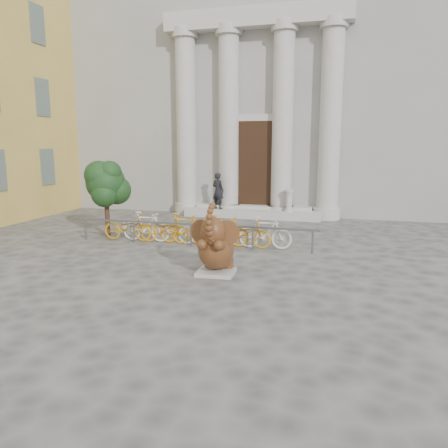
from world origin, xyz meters
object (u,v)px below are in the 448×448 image
(bike_rack, at_px, (193,229))
(elephant_statue, at_px, (216,248))
(pedestrian, at_px, (218,191))
(tree, at_px, (106,184))

(bike_rack, bearing_deg, elephant_statue, -61.54)
(elephant_statue, xyz_separation_m, pedestrian, (-2.33, 8.44, 0.50))
(pedestrian, bearing_deg, tree, 87.07)
(elephant_statue, relative_size, pedestrian, 1.13)
(elephant_statue, bearing_deg, tree, 142.62)
(elephant_statue, distance_m, pedestrian, 8.77)
(tree, xyz_separation_m, pedestrian, (2.57, 5.07, -0.68))
(bike_rack, distance_m, tree, 3.55)
(bike_rack, bearing_deg, tree, 173.68)
(elephant_statue, distance_m, tree, 6.07)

